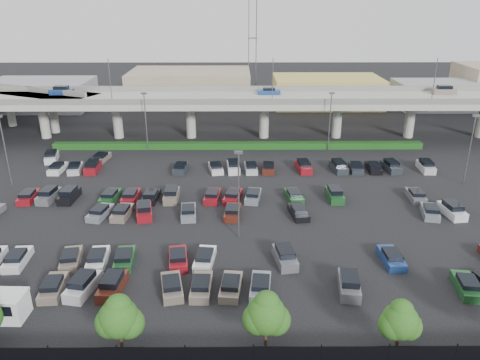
# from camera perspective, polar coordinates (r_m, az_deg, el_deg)

# --- Properties ---
(ground) EXTENTS (280.00, 280.00, 0.00)m
(ground) POSITION_cam_1_polar(r_m,az_deg,el_deg) (60.95, -0.20, -3.33)
(ground) COLOR black
(overpass) EXTENTS (150.00, 13.00, 15.80)m
(overpass) POSITION_cam_1_polar(r_m,az_deg,el_deg) (89.27, -0.41, 9.52)
(overpass) COLOR #97978F
(overpass) RESTS_ON ground
(hedge) EXTENTS (66.00, 1.60, 1.10)m
(hedge) POSITION_cam_1_polar(r_m,az_deg,el_deg) (84.11, -0.25, 4.23)
(hedge) COLOR #164113
(hedge) RESTS_ON ground
(fence) EXTENTS (70.00, 0.10, 2.00)m
(fence) POSITION_cam_1_polar(r_m,az_deg,el_deg) (36.88, -0.14, -20.71)
(fence) COLOR black
(fence) RESTS_ON ground
(tree_row) EXTENTS (65.07, 3.66, 5.94)m
(tree_row) POSITION_cam_1_polar(r_m,az_deg,el_deg) (36.33, 1.09, -16.08)
(tree_row) COLOR #332316
(tree_row) RESTS_ON ground
(parked_cars) EXTENTS (62.89, 41.69, 1.67)m
(parked_cars) POSITION_cam_1_polar(r_m,az_deg,el_deg) (58.43, -3.59, -3.87)
(parked_cars) COLOR maroon
(parked_cars) RESTS_ON ground
(light_poles) EXTENTS (66.90, 48.38, 10.30)m
(light_poles) POSITION_cam_1_polar(r_m,az_deg,el_deg) (60.61, -4.12, 2.82)
(light_poles) COLOR #525258
(light_poles) RESTS_ON ground
(distant_buildings) EXTENTS (138.00, 24.00, 9.00)m
(distant_buildings) POSITION_cam_1_polar(r_m,az_deg,el_deg) (119.76, 5.75, 10.97)
(distant_buildings) COLOR gray
(distant_buildings) RESTS_ON ground
(comm_tower) EXTENTS (2.40, 2.40, 30.00)m
(comm_tower) POSITION_cam_1_polar(r_m,az_deg,el_deg) (129.70, 1.54, 17.18)
(comm_tower) COLOR #525258
(comm_tower) RESTS_ON ground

